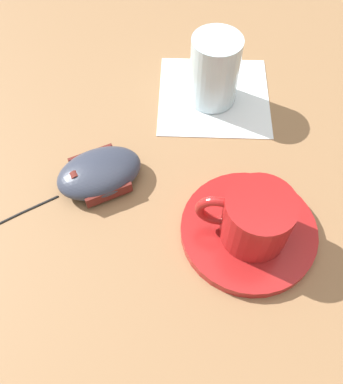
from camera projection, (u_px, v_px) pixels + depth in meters
ground_plane at (150, 147)px, 0.55m from camera, size 3.00×3.00×0.00m
saucer at (248, 231)px, 0.48m from camera, size 0.15×0.15×0.01m
coffee_cup at (255, 218)px, 0.44m from camera, size 0.07×0.10×0.06m
computer_mouse at (99, 173)px, 0.51m from camera, size 0.11×0.12×0.03m
napkin_under_glass at (214, 96)px, 0.60m from camera, size 0.15×0.15×0.00m
drinking_glass at (214, 70)px, 0.56m from camera, size 0.06×0.06×0.10m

